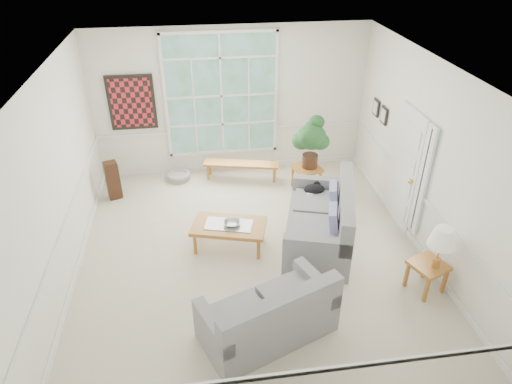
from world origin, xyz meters
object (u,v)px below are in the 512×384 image
(loveseat_right, at_px, (319,216))
(end_table, at_px, (306,178))
(side_table, at_px, (426,276))
(loveseat_front, at_px, (267,307))
(coffee_table, at_px, (229,236))

(loveseat_right, bearing_deg, end_table, 99.60)
(loveseat_right, bearing_deg, side_table, -29.40)
(loveseat_front, relative_size, end_table, 3.40)
(side_table, bearing_deg, end_table, 108.94)
(coffee_table, distance_m, side_table, 3.08)
(loveseat_front, distance_m, coffee_table, 1.94)
(loveseat_right, relative_size, coffee_table, 1.65)
(loveseat_front, bearing_deg, end_table, 46.80)
(coffee_table, height_order, end_table, end_table)
(coffee_table, xyz_separation_m, end_table, (1.69, 1.64, 0.03))
(loveseat_front, xyz_separation_m, side_table, (2.42, 0.49, -0.22))
(loveseat_right, distance_m, side_table, 1.85)
(end_table, bearing_deg, loveseat_front, -111.23)
(loveseat_right, bearing_deg, loveseat_front, -105.72)
(loveseat_right, xyz_separation_m, loveseat_front, (-1.15, -1.81, -0.07))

